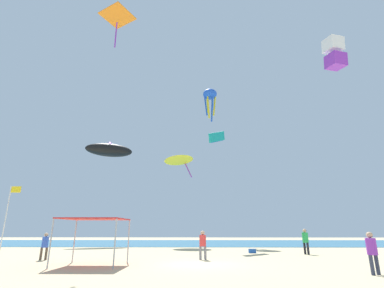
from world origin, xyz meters
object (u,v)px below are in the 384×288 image
at_px(person_central, 372,249).
at_px(kite_box_white, 334,53).
at_px(cooler_box, 252,251).
at_px(person_rightmost, 305,239).
at_px(canopy_tent, 95,221).
at_px(kite_delta_yellow, 179,158).
at_px(person_leftmost, 45,244).
at_px(kite_inflatable_black, 109,150).
at_px(banner_flag, 7,217).
at_px(kite_parafoil_teal, 217,137).
at_px(person_near_tent, 203,243).
at_px(kite_diamond_orange, 117,18).
at_px(kite_octopus_blue, 210,96).

relative_size(person_central, kite_box_white, 0.63).
height_order(person_central, cooler_box, person_central).
distance_m(person_rightmost, cooler_box, 4.23).
xyz_separation_m(canopy_tent, kite_delta_yellow, (3.23, 19.19, 8.27)).
height_order(person_leftmost, kite_inflatable_black, kite_inflatable_black).
xyz_separation_m(person_leftmost, person_central, (17.06, -5.73, 0.06)).
relative_size(person_rightmost, banner_flag, 0.45).
relative_size(cooler_box, kite_parafoil_teal, 0.19).
xyz_separation_m(canopy_tent, kite_inflatable_black, (-6.66, 22.00, 10.17)).
distance_m(person_near_tent, person_rightmost, 8.94).
distance_m(banner_flag, kite_inflatable_black, 24.35).
height_order(person_leftmost, cooler_box, person_leftmost).
relative_size(person_near_tent, kite_delta_yellow, 0.33).
relative_size(person_rightmost, kite_delta_yellow, 0.36).
distance_m(person_rightmost, kite_delta_yellow, 18.63).
bearing_deg(kite_inflatable_black, banner_flag, 72.26).
bearing_deg(person_rightmost, person_leftmost, 80.15).
xyz_separation_m(person_rightmost, kite_delta_yellow, (-10.70, 11.97, 9.46)).
relative_size(kite_diamond_orange, kite_box_white, 1.26).
distance_m(person_rightmost, kite_parafoil_teal, 14.23).
bearing_deg(cooler_box, person_near_tent, -126.89).
height_order(person_leftmost, person_central, person_central).
bearing_deg(kite_box_white, kite_parafoil_teal, 115.84).
distance_m(kite_inflatable_black, kite_octopus_blue, 17.84).
bearing_deg(banner_flag, person_central, -9.13).
bearing_deg(person_leftmost, kite_delta_yellow, 27.90).
distance_m(kite_diamond_orange, kite_box_white, 19.12).
distance_m(banner_flag, kite_octopus_blue, 34.89).
height_order(person_rightmost, banner_flag, banner_flag).
bearing_deg(person_leftmost, kite_inflatable_black, 59.47).
distance_m(person_central, kite_diamond_orange, 25.79).
bearing_deg(kite_parafoil_teal, kite_box_white, 75.56).
distance_m(kite_delta_yellow, kite_parafoil_teal, 6.76).
bearing_deg(cooler_box, person_leftmost, -157.23).
xyz_separation_m(person_leftmost, kite_diamond_orange, (2.37, 2.75, 19.48)).
distance_m(cooler_box, kite_box_white, 17.40).
bearing_deg(kite_parafoil_teal, kite_delta_yellow, -102.05).
distance_m(person_rightmost, kite_inflatable_black, 27.78).
bearing_deg(canopy_tent, person_leftmost, 145.69).
bearing_deg(canopy_tent, person_rightmost, 27.38).
xyz_separation_m(banner_flag, kite_parafoil_teal, (12.69, 14.52, 9.30)).
relative_size(canopy_tent, person_rightmost, 1.74).
bearing_deg(person_central, kite_parafoil_teal, -94.73).
xyz_separation_m(person_near_tent, person_leftmost, (-9.94, -0.45, -0.07)).
xyz_separation_m(canopy_tent, cooler_box, (10.04, 8.60, -2.11)).
xyz_separation_m(canopy_tent, kite_box_white, (16.84, 4.23, 13.29)).
bearing_deg(kite_octopus_blue, kite_delta_yellow, -67.70).
height_order(person_leftmost, kite_octopus_blue, kite_octopus_blue).
distance_m(person_central, cooler_box, 12.04).
bearing_deg(person_central, kite_inflatable_black, -73.19).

